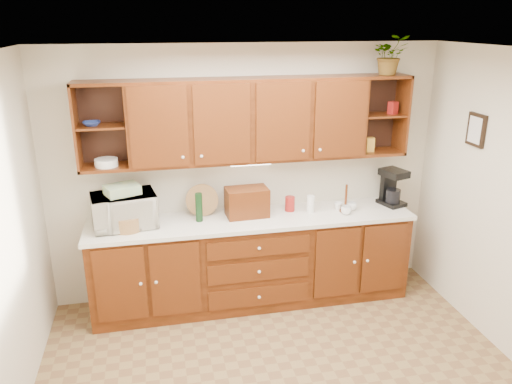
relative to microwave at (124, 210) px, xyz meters
name	(u,v)px	position (x,y,z in m)	size (l,w,h in m)	color
ceiling	(299,55)	(1.23, -1.48, 1.50)	(4.00, 4.00, 0.00)	white
back_wall	(246,174)	(1.23, 0.27, 0.20)	(4.00, 4.00, 0.00)	beige
base_cabinets	(252,261)	(1.23, -0.03, -0.65)	(3.20, 0.60, 0.90)	#341605
countertop	(253,219)	(1.23, -0.04, -0.18)	(3.24, 0.64, 0.04)	silver
upper_cabinets	(250,120)	(1.24, 0.11, 0.79)	(3.20, 0.33, 0.80)	#341605
undercabinet_light	(250,164)	(1.23, 0.06, 0.37)	(0.40, 0.05, 0.03)	white
framed_picture	(476,130)	(3.21, -0.58, 0.75)	(0.03, 0.24, 0.30)	black
wicker_basket	(128,223)	(0.03, -0.10, -0.09)	(0.26, 0.26, 0.14)	olive
microwave	(124,210)	(0.00, 0.00, 0.00)	(0.58, 0.39, 0.32)	silver
towel_stack	(122,190)	(0.00, 0.00, 0.21)	(0.30, 0.22, 0.09)	#DCD967
wine_bottle	(199,207)	(0.70, -0.02, -0.02)	(0.07, 0.07, 0.29)	black
woven_tray	(203,214)	(0.75, 0.13, -0.15)	(0.32, 0.32, 0.02)	olive
bread_box	(247,202)	(1.19, 0.02, -0.02)	(0.41, 0.26, 0.29)	#341605
mug_tree	(345,207)	(2.19, -0.07, -0.12)	(0.26, 0.26, 0.29)	#341605
canister_red	(290,204)	(1.64, 0.07, -0.09)	(0.10, 0.10, 0.15)	maroon
canister_white	(311,204)	(1.84, -0.01, -0.07)	(0.08, 0.08, 0.17)	white
canister_yellow	(393,201)	(2.75, -0.03, -0.11)	(0.08, 0.08, 0.10)	gold
coffee_maker	(392,187)	(2.75, 0.04, 0.02)	(0.28, 0.32, 0.39)	black
bowl_stack	(92,124)	(-0.22, 0.09, 0.82)	(0.16, 0.16, 0.04)	navy
plate_stack	(106,163)	(-0.12, 0.08, 0.45)	(0.21, 0.21, 0.07)	white
pantry_box_yellow	(370,145)	(2.48, 0.08, 0.49)	(0.08, 0.06, 0.15)	gold
pantry_box_red	(393,108)	(2.70, 0.08, 0.86)	(0.08, 0.07, 0.12)	maroon
potted_plant	(390,55)	(2.61, 0.06, 1.38)	(0.34, 0.29, 0.38)	#999999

